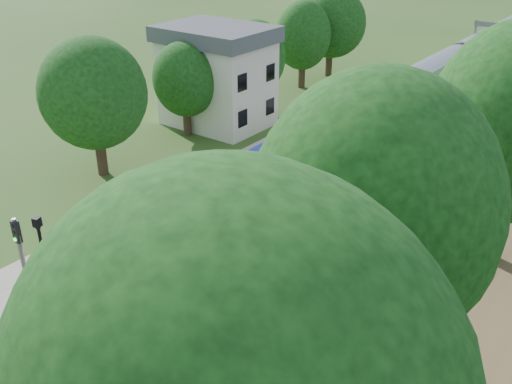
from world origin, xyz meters
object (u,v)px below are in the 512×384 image
Objects in this scene: station_building at (217,76)px; signal_farside at (430,167)px; signal_platform at (24,265)px; lamppost_far at (46,269)px.

signal_farside is (20.20, -5.87, -0.51)m from station_building.
signal_farside is at bearing 64.37° from signal_platform.
station_building is at bearing 113.61° from lamppost_far.
station_building is 25.67m from lamppost_far.
lamppost_far is (10.26, -23.47, -1.66)m from station_building.
signal_platform is (11.10, -24.84, -0.37)m from station_building.
signal_platform is 0.96× the size of signal_farside.
signal_farside is (9.10, 18.97, -0.14)m from signal_platform.
signal_platform is at bearing -65.93° from station_building.
station_building is 27.21m from signal_platform.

